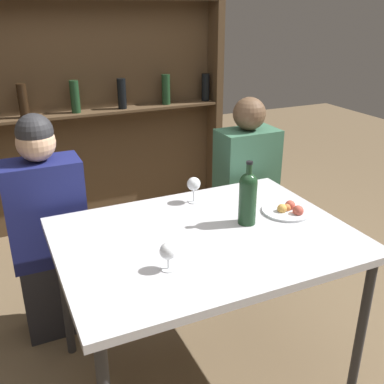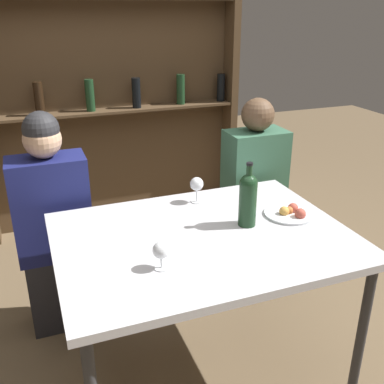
% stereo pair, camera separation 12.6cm
% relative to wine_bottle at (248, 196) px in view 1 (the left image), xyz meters
% --- Properties ---
extents(ground_plane, '(10.00, 10.00, 0.00)m').
position_rel_wine_bottle_xyz_m(ground_plane, '(-0.22, -0.02, -0.91)').
color(ground_plane, brown).
extents(dining_table, '(1.29, 0.95, 0.78)m').
position_rel_wine_bottle_xyz_m(dining_table, '(-0.22, -0.02, -0.20)').
color(dining_table, silver).
rests_on(dining_table, ground_plane).
extents(wine_rack_wall, '(2.05, 0.21, 2.02)m').
position_rel_wine_bottle_xyz_m(wine_rack_wall, '(-0.22, 1.88, 0.12)').
color(wine_rack_wall, '#4C3823').
rests_on(wine_rack_wall, ground_plane).
extents(wine_bottle, '(0.08, 0.08, 0.30)m').
position_rel_wine_bottle_xyz_m(wine_bottle, '(0.00, 0.00, 0.00)').
color(wine_bottle, '#19381E').
rests_on(wine_bottle, dining_table).
extents(wine_glass_0, '(0.07, 0.07, 0.11)m').
position_rel_wine_bottle_xyz_m(wine_glass_0, '(-0.48, -0.21, -0.06)').
color(wine_glass_0, silver).
rests_on(wine_glass_0, dining_table).
extents(wine_glass_1, '(0.07, 0.07, 0.13)m').
position_rel_wine_bottle_xyz_m(wine_glass_1, '(-0.12, 0.32, -0.04)').
color(wine_glass_1, silver).
rests_on(wine_glass_1, dining_table).
extents(food_plate_0, '(0.24, 0.24, 0.05)m').
position_rel_wine_bottle_xyz_m(food_plate_0, '(0.24, 0.01, -0.12)').
color(food_plate_0, silver).
rests_on(food_plate_0, dining_table).
extents(seated_person_left, '(0.39, 0.22, 1.24)m').
position_rel_wine_bottle_xyz_m(seated_person_left, '(-0.82, 0.62, -0.32)').
color(seated_person_left, '#26262B').
rests_on(seated_person_left, ground_plane).
extents(seated_person_right, '(0.36, 0.22, 1.22)m').
position_rel_wine_bottle_xyz_m(seated_person_right, '(0.38, 0.62, -0.33)').
color(seated_person_right, '#26262B').
rests_on(seated_person_right, ground_plane).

